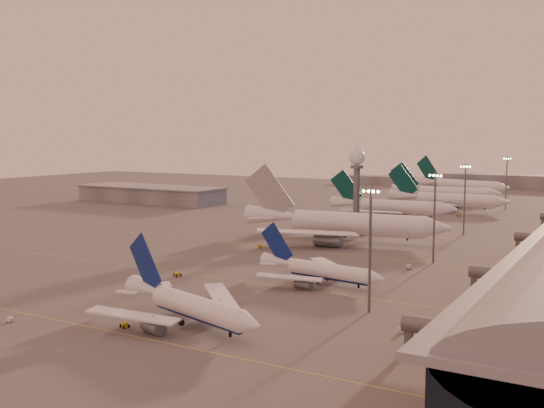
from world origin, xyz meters
The scene contains 25 objects.
ground centered at (0.00, 0.00, 0.00)m, with size 700.00×700.00×0.00m, color #595756.
taxiway_markings centered at (30.00, 56.00, 0.01)m, with size 180.00×185.25×0.02m.
hangar centered at (-120.00, 140.00, 4.32)m, with size 82.00×27.00×8.50m.
radar_tower centered at (5.00, 120.00, 20.95)m, with size 6.40×6.40×31.10m.
mast_a centered at (58.00, 0.00, 13.74)m, with size 3.60×0.56×25.00m.
mast_b centered at (55.00, 55.00, 13.74)m, with size 3.60×0.56×25.00m.
mast_c centered at (50.00, 110.00, 13.74)m, with size 3.60×0.56×25.00m.
mast_d centered at (48.00, 200.00, 13.74)m, with size 3.60×0.56×25.00m.
distant_horizon centered at (2.62, 325.14, 3.89)m, with size 165.00×37.50×9.00m.
narrowbody_near centered at (32.56, -24.93, 3.13)m, with size 38.56×30.34×15.46m.
narrowbody_mid centered at (39.02, 17.03, 2.75)m, with size 34.65×27.50×13.57m.
widebody_white centered at (18.56, 77.22, 4.38)m, with size 71.77×57.24×25.26m.
greentail_a centered at (12.20, 142.61, 3.57)m, with size 55.65×44.85×20.20m.
greentail_b centered at (24.99, 182.41, 3.72)m, with size 57.96×46.79×21.05m.
greentail_c centered at (14.15, 220.09, 3.70)m, with size 57.19×45.81×20.92m.
greentail_d centered at (10.33, 269.38, 4.02)m, with size 60.84×48.41×22.76m.
gsv_truck_a centered at (2.55, -40.24, 0.97)m, with size 4.89×3.90×1.90m.
gsv_tug_near centered at (23.38, -32.19, 0.46)m, with size 2.69×3.53×0.89m.
gsv_catering_a centered at (68.12, -9.50, 1.76)m, with size 4.54×2.57×3.52m.
gsv_tug_mid centered at (4.96, 6.06, 0.51)m, with size 3.96×3.13×0.99m.
gsv_truck_b centered at (52.23, 43.88, 1.16)m, with size 5.98×3.63×2.27m.
gsv_truck_c centered at (1.80, 51.30, 1.15)m, with size 5.02×5.60×2.25m.
gsv_catering_b centered at (72.62, 75.76, 2.01)m, with size 5.23×3.10×4.02m.
gsv_tug_far centered at (16.32, 105.49, 0.50)m, with size 2.39×3.59×0.97m.
gsv_tug_hangar centered at (35.62, 161.25, 0.50)m, with size 3.78×2.79×0.97m.
Camera 1 is at (103.36, -116.07, 34.88)m, focal length 42.00 mm.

